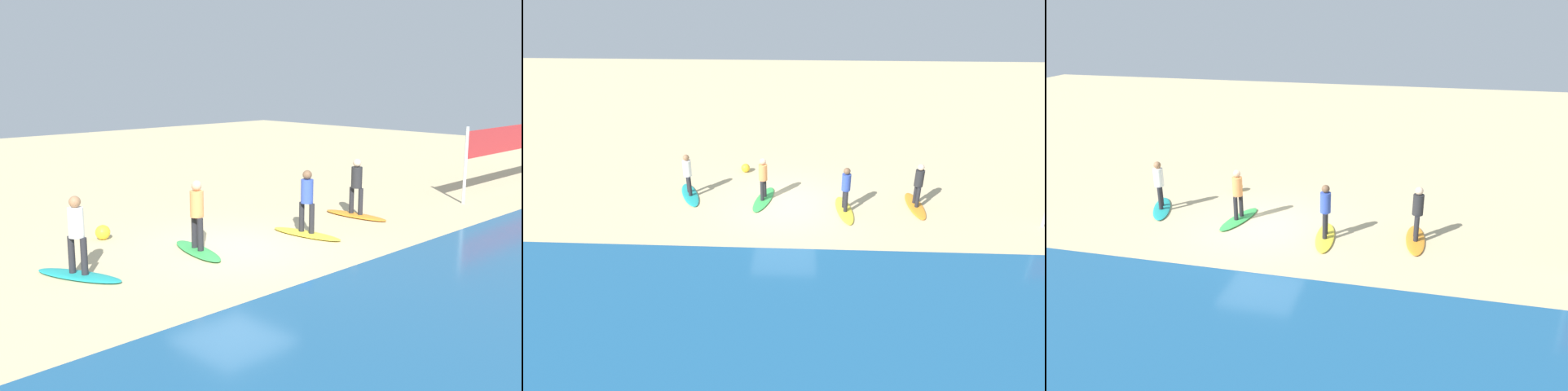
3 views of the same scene
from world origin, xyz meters
The scene contains 10 objects.
ground_plane centered at (0.00, 0.00, 0.00)m, with size 60.00×60.00×0.00m, color #CCB789.
surfboard_orange centered at (-4.88, -0.04, 0.04)m, with size 2.10×0.56×0.09m, color orange.
surfer_orange centered at (-4.88, -0.04, 1.04)m, with size 0.32×0.46×1.64m.
surfboard_yellow centered at (-2.21, 0.42, 0.04)m, with size 2.10×0.56×0.09m, color yellow.
surfer_yellow centered at (-2.21, 0.42, 1.04)m, with size 0.32×0.46×1.64m.
surfboard_green centered at (0.82, -0.30, 0.04)m, with size 2.10×0.56×0.09m, color green.
surfer_green centered at (0.82, -0.30, 1.04)m, with size 0.32×0.45×1.64m.
surfboard_teal centered at (3.73, -0.55, 0.04)m, with size 2.10×0.56×0.09m, color teal.
surfer_teal centered at (3.73, -0.55, 1.04)m, with size 0.32×0.43×1.64m.
beach_ball centered at (1.84, -2.90, 0.19)m, with size 0.38×0.38×0.38m, color yellow.
Camera 2 is at (-0.63, 14.27, 7.80)m, focal length 29.70 mm.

